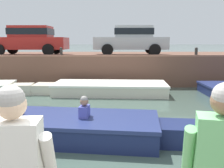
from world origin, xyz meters
TOP-DOWN VIEW (x-y plane):
  - ground_plane at (0.00, 4.93)m, footprint 400.00×400.00m
  - far_quay_wall at (0.00, 12.86)m, footprint 60.00×6.00m
  - far_wall_coping at (0.00, 9.98)m, footprint 60.00×0.24m
  - boat_moored_central_cream at (-0.19, 8.34)m, footprint 5.70×2.10m
  - motorboat_passing at (-0.98, 3.40)m, footprint 5.78×2.12m
  - car_left_inner_red at (-4.35, 11.68)m, footprint 4.13×1.98m
  - car_centre_silver at (1.17, 11.68)m, footprint 3.95×1.99m
  - mooring_bollard_mid at (-2.35, 10.11)m, footprint 0.15×0.15m
  - mooring_bollard_east at (4.21, 10.11)m, footprint 0.15×0.15m
  - person_seated_left at (-0.55, -0.43)m, footprint 0.55×0.54m
  - person_seated_right at (0.92, -0.33)m, footprint 0.59×0.60m

SIDE VIEW (x-z plane):
  - ground_plane at x=0.00m, z-range 0.00..0.00m
  - boat_moored_central_cream at x=-0.19m, z-range 0.00..0.48m
  - motorboat_passing at x=-0.98m, z-range -0.24..0.77m
  - far_quay_wall at x=0.00m, z-range 0.00..1.49m
  - person_seated_left at x=-0.55m, z-range 0.85..1.81m
  - person_seated_right at x=0.92m, z-range 0.85..1.81m
  - far_wall_coping at x=0.00m, z-range 1.49..1.57m
  - mooring_bollard_mid at x=-2.35m, z-range 1.50..1.95m
  - mooring_bollard_east at x=4.21m, z-range 1.50..1.95m
  - car_centre_silver at x=1.17m, z-range 1.56..3.10m
  - car_left_inner_red at x=-4.35m, z-range 1.56..3.10m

